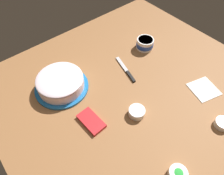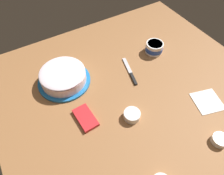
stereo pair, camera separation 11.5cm
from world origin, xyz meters
TOP-DOWN VIEW (x-y plane):
  - ground_plane at (0.00, 0.00)m, footprint 1.54×1.54m
  - frosted_cake at (-0.32, -0.33)m, footprint 0.31×0.31m
  - frosting_tub at (-0.26, 0.31)m, footprint 0.12×0.12m
  - spreading_knife at (-0.17, 0.06)m, footprint 0.23×0.08m
  - sprinkle_bowl_green at (0.43, -0.19)m, footprint 0.08×0.08m
  - sprinkle_bowl_orange at (0.09, -0.11)m, footprint 0.09×0.09m
  - sprinkle_bowl_pink at (0.42, 0.18)m, footprint 0.08×0.08m
  - candy_box_lower at (-0.03, -0.33)m, footprint 0.16×0.09m
  - paper_napkin at (0.22, 0.31)m, footprint 0.18×0.18m

SIDE VIEW (x-z plane):
  - ground_plane at x=0.00m, z-range 0.00..0.00m
  - paper_napkin at x=0.22m, z-range 0.00..0.01m
  - spreading_knife at x=-0.17m, z-range 0.00..0.01m
  - candy_box_lower at x=-0.03m, z-range 0.00..0.02m
  - sprinkle_bowl_pink at x=0.42m, z-range 0.00..0.04m
  - sprinkle_bowl_orange at x=0.09m, z-range 0.00..0.04m
  - sprinkle_bowl_green at x=0.43m, z-range 0.00..0.04m
  - frosting_tub at x=-0.26m, z-range 0.00..0.07m
  - frosted_cake at x=-0.32m, z-range 0.00..0.09m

